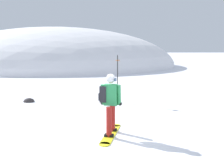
% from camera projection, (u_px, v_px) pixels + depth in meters
% --- Properties ---
extents(ground_plane, '(300.00, 300.00, 0.00)m').
position_uv_depth(ground_plane, '(116.00, 135.00, 6.80)').
color(ground_plane, white).
extents(ridge_peak_main, '(32.27, 29.04, 10.61)m').
position_uv_depth(ridge_peak_main, '(59.00, 66.00, 34.91)').
color(ridge_peak_main, white).
rests_on(ridge_peak_main, ground).
extents(snowboarder_main, '(0.65, 1.80, 1.71)m').
position_uv_depth(snowboarder_main, '(110.00, 102.00, 6.78)').
color(snowboarder_main, yellow).
rests_on(snowboarder_main, ground).
extents(piste_marker_near, '(0.20, 0.20, 2.14)m').
position_uv_depth(piste_marker_near, '(118.00, 75.00, 10.89)').
color(piste_marker_near, black).
rests_on(piste_marker_near, ground).
extents(rock_dark, '(0.50, 0.42, 0.35)m').
position_uv_depth(rock_dark, '(29.00, 102.00, 11.11)').
color(rock_dark, '#383333').
rests_on(rock_dark, ground).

